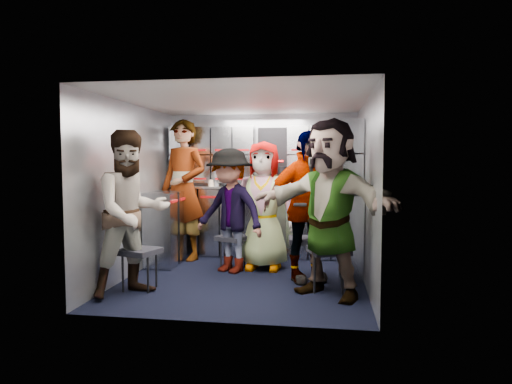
# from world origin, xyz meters

# --- Properties ---
(floor) EXTENTS (3.00, 3.00, 0.00)m
(floor) POSITION_xyz_m (0.00, 0.00, 0.00)
(floor) COLOR black
(floor) RESTS_ON ground
(wall_back) EXTENTS (2.80, 0.04, 2.10)m
(wall_back) POSITION_xyz_m (0.00, 1.50, 1.05)
(wall_back) COLOR gray
(wall_back) RESTS_ON ground
(wall_left) EXTENTS (0.04, 3.00, 2.10)m
(wall_left) POSITION_xyz_m (-1.40, 0.00, 1.05)
(wall_left) COLOR gray
(wall_left) RESTS_ON ground
(wall_right) EXTENTS (0.04, 3.00, 2.10)m
(wall_right) POSITION_xyz_m (1.40, 0.00, 1.05)
(wall_right) COLOR gray
(wall_right) RESTS_ON ground
(ceiling) EXTENTS (2.80, 3.00, 0.02)m
(ceiling) POSITION_xyz_m (0.00, 0.00, 2.10)
(ceiling) COLOR silver
(ceiling) RESTS_ON wall_back
(cart_bank_back) EXTENTS (2.68, 0.38, 0.99)m
(cart_bank_back) POSITION_xyz_m (0.00, 1.29, 0.49)
(cart_bank_back) COLOR gray
(cart_bank_back) RESTS_ON ground
(cart_bank_left) EXTENTS (0.38, 0.76, 0.99)m
(cart_bank_left) POSITION_xyz_m (-1.19, 0.56, 0.49)
(cart_bank_left) COLOR gray
(cart_bank_left) RESTS_ON ground
(counter) EXTENTS (2.68, 0.42, 0.03)m
(counter) POSITION_xyz_m (0.00, 1.29, 1.01)
(counter) COLOR #B9BCC1
(counter) RESTS_ON cart_bank_back
(locker_bank_back) EXTENTS (2.68, 0.28, 0.82)m
(locker_bank_back) POSITION_xyz_m (0.00, 1.35, 1.49)
(locker_bank_back) COLOR gray
(locker_bank_back) RESTS_ON wall_back
(locker_bank_right) EXTENTS (0.28, 1.00, 0.82)m
(locker_bank_right) POSITION_xyz_m (1.25, 0.70, 1.49)
(locker_bank_right) COLOR gray
(locker_bank_right) RESTS_ON wall_right
(right_cabinet) EXTENTS (0.28, 1.20, 1.00)m
(right_cabinet) POSITION_xyz_m (1.25, 0.60, 0.50)
(right_cabinet) COLOR gray
(right_cabinet) RESTS_ON ground
(coffee_niche) EXTENTS (0.46, 0.16, 0.84)m
(coffee_niche) POSITION_xyz_m (0.18, 1.41, 1.47)
(coffee_niche) COLOR black
(coffee_niche) RESTS_ON wall_back
(red_latch_strip) EXTENTS (2.60, 0.02, 0.03)m
(red_latch_strip) POSITION_xyz_m (0.00, 1.09, 0.88)
(red_latch_strip) COLOR #99090C
(red_latch_strip) RESTS_ON cart_bank_back
(jump_seat_near_left) EXTENTS (0.47, 0.46, 0.45)m
(jump_seat_near_left) POSITION_xyz_m (-1.05, -0.64, 0.40)
(jump_seat_near_left) COLOR black
(jump_seat_near_left) RESTS_ON ground
(jump_seat_mid_left) EXTENTS (0.47, 0.46, 0.43)m
(jump_seat_mid_left) POSITION_xyz_m (-0.24, 0.48, 0.38)
(jump_seat_mid_left) COLOR black
(jump_seat_mid_left) RESTS_ON ground
(jump_seat_center) EXTENTS (0.38, 0.36, 0.45)m
(jump_seat_center) POSITION_xyz_m (0.16, 0.71, 0.40)
(jump_seat_center) COLOR black
(jump_seat_center) RESTS_ON ground
(jump_seat_mid_right) EXTENTS (0.44, 0.42, 0.48)m
(jump_seat_mid_right) POSITION_xyz_m (0.72, 0.19, 0.42)
(jump_seat_mid_right) COLOR black
(jump_seat_mid_right) RESTS_ON ground
(jump_seat_near_right) EXTENTS (0.50, 0.49, 0.47)m
(jump_seat_near_right) POSITION_xyz_m (0.99, -0.37, 0.42)
(jump_seat_near_right) COLOR black
(jump_seat_near_right) RESTS_ON ground
(attendant_standing) EXTENTS (0.85, 0.70, 1.99)m
(attendant_standing) POSITION_xyz_m (-1.05, 0.94, 0.99)
(attendant_standing) COLOR black
(attendant_standing) RESTS_ON ground
(attendant_arc_a) EXTENTS (1.05, 1.06, 1.73)m
(attendant_arc_a) POSITION_xyz_m (-1.05, -0.82, 0.86)
(attendant_arc_a) COLOR black
(attendant_arc_a) RESTS_ON ground
(attendant_arc_b) EXTENTS (1.16, 0.98, 1.56)m
(attendant_arc_b) POSITION_xyz_m (-0.24, 0.30, 0.78)
(attendant_arc_b) COLOR black
(attendant_arc_b) RESTS_ON ground
(attendant_arc_c) EXTENTS (0.83, 0.56, 1.66)m
(attendant_arc_c) POSITION_xyz_m (0.16, 0.53, 0.83)
(attendant_arc_c) COLOR black
(attendant_arc_c) RESTS_ON ground
(attendant_arc_d) EXTENTS (1.11, 0.85, 1.75)m
(attendant_arc_d) POSITION_xyz_m (0.72, 0.01, 0.88)
(attendant_arc_d) COLOR black
(attendant_arc_d) RESTS_ON ground
(attendant_arc_e) EXTENTS (1.73, 1.40, 1.85)m
(attendant_arc_e) POSITION_xyz_m (0.99, -0.55, 0.92)
(attendant_arc_e) COLOR black
(attendant_arc_e) RESTS_ON ground
(bottle_left) EXTENTS (0.06, 0.06, 0.27)m
(bottle_left) POSITION_xyz_m (-0.63, 1.24, 1.17)
(bottle_left) COLOR white
(bottle_left) RESTS_ON counter
(bottle_mid) EXTENTS (0.06, 0.06, 0.27)m
(bottle_mid) POSITION_xyz_m (-0.65, 1.24, 1.17)
(bottle_mid) COLOR white
(bottle_mid) RESTS_ON counter
(bottle_right) EXTENTS (0.06, 0.06, 0.25)m
(bottle_right) POSITION_xyz_m (0.96, 1.24, 1.16)
(bottle_right) COLOR white
(bottle_right) RESTS_ON counter
(cup_left) EXTENTS (0.08, 0.08, 0.09)m
(cup_left) POSITION_xyz_m (-0.72, 1.23, 1.08)
(cup_left) COLOR #CBB08F
(cup_left) RESTS_ON counter
(cup_right) EXTENTS (0.07, 0.07, 0.10)m
(cup_right) POSITION_xyz_m (0.46, 1.23, 1.08)
(cup_right) COLOR #CBB08F
(cup_right) RESTS_ON counter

